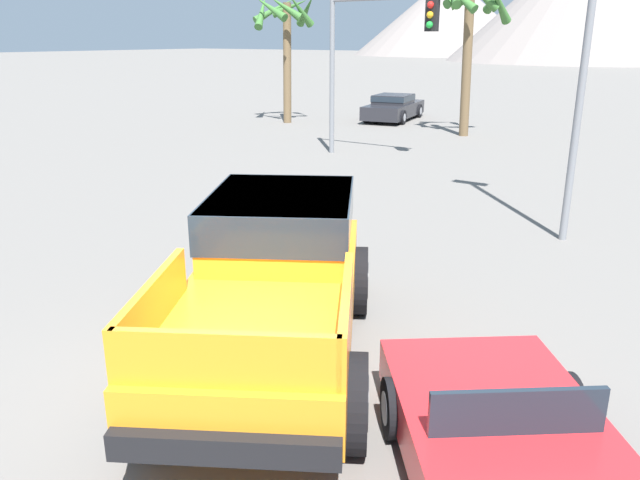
# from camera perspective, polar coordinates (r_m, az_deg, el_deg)

# --- Properties ---
(ground_plane) EXTENTS (320.00, 320.00, 0.00)m
(ground_plane) POSITION_cam_1_polar(r_m,az_deg,el_deg) (7.35, -6.21, -12.61)
(ground_plane) COLOR slate
(orange_pickup_truck) EXTENTS (4.27, 5.47, 1.85)m
(orange_pickup_truck) POSITION_cam_1_polar(r_m,az_deg,el_deg) (7.57, -4.10, -2.60)
(orange_pickup_truck) COLOR orange
(orange_pickup_truck) RESTS_ON ground_plane
(parked_car_dark) EXTENTS (2.60, 4.81, 1.19)m
(parked_car_dark) POSITION_cam_1_polar(r_m,az_deg,el_deg) (30.23, 6.74, 11.99)
(parked_car_dark) COLOR #232328
(parked_car_dark) RESTS_ON ground_plane
(traffic_light_crosswalk) EXTENTS (4.02, 0.38, 5.10)m
(traffic_light_crosswalk) POSITION_cam_1_polar(r_m,az_deg,el_deg) (20.23, 5.08, 17.59)
(traffic_light_crosswalk) COLOR slate
(traffic_light_crosswalk) RESTS_ON ground_plane
(palm_tree_tall) EXTENTS (3.01, 2.92, 5.63)m
(palm_tree_tall) POSITION_cam_1_polar(r_m,az_deg,el_deg) (29.06, -3.28, 19.04)
(palm_tree_tall) COLOR brown
(palm_tree_tall) RESTS_ON ground_plane
(palm_tree_short) EXTENTS (2.61, 2.51, 5.81)m
(palm_tree_short) POSITION_cam_1_polar(r_m,az_deg,el_deg) (25.52, 13.83, 18.95)
(palm_tree_short) COLOR brown
(palm_tree_short) RESTS_ON ground_plane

